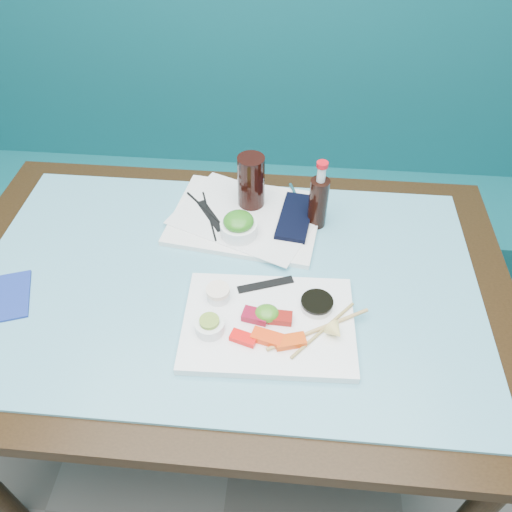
# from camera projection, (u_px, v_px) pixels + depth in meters

# --- Properties ---
(booth_bench) EXTENTS (3.00, 0.56, 1.17)m
(booth_bench) POSITION_uv_depth(u_px,v_px,m) (256.00, 191.00, 2.07)
(booth_bench) COLOR #0D5158
(booth_bench) RESTS_ON ground
(dining_table) EXTENTS (1.40, 0.90, 0.75)m
(dining_table) POSITION_uv_depth(u_px,v_px,m) (227.00, 303.00, 1.28)
(dining_table) COLOR black
(dining_table) RESTS_ON ground
(glass_top) EXTENTS (1.22, 0.76, 0.01)m
(glass_top) POSITION_uv_depth(u_px,v_px,m) (226.00, 280.00, 1.22)
(glass_top) COLOR #5BA3B7
(glass_top) RESTS_ON dining_table
(sashimi_plate) EXTENTS (0.39, 0.28, 0.02)m
(sashimi_plate) POSITION_uv_depth(u_px,v_px,m) (269.00, 324.00, 1.11)
(sashimi_plate) COLOR white
(sashimi_plate) RESTS_ON glass_top
(salmon_left) EXTENTS (0.06, 0.04, 0.01)m
(salmon_left) POSITION_uv_depth(u_px,v_px,m) (243.00, 338.00, 1.06)
(salmon_left) COLOR #F50C09
(salmon_left) RESTS_ON sashimi_plate
(salmon_mid) EXTENTS (0.07, 0.05, 0.02)m
(salmon_mid) POSITION_uv_depth(u_px,v_px,m) (267.00, 338.00, 1.06)
(salmon_mid) COLOR #FE390A
(salmon_mid) RESTS_ON sashimi_plate
(salmon_right) EXTENTS (0.07, 0.05, 0.02)m
(salmon_right) POSITION_uv_depth(u_px,v_px,m) (290.00, 341.00, 1.05)
(salmon_right) COLOR #EE4409
(salmon_right) RESTS_ON sashimi_plate
(tuna_left) EXTENTS (0.06, 0.05, 0.02)m
(tuna_left) POSITION_uv_depth(u_px,v_px,m) (255.00, 316.00, 1.10)
(tuna_left) COLOR maroon
(tuna_left) RESTS_ON sashimi_plate
(tuna_right) EXTENTS (0.05, 0.03, 0.02)m
(tuna_right) POSITION_uv_depth(u_px,v_px,m) (280.00, 318.00, 1.10)
(tuna_right) COLOR maroon
(tuna_right) RESTS_ON sashimi_plate
(seaweed_garnish) EXTENTS (0.06, 0.06, 0.03)m
(seaweed_garnish) POSITION_uv_depth(u_px,v_px,m) (267.00, 313.00, 1.10)
(seaweed_garnish) COLOR #3F881F
(seaweed_garnish) RESTS_ON sashimi_plate
(ramekin_wasabi) EXTENTS (0.07, 0.07, 0.03)m
(ramekin_wasabi) POSITION_uv_depth(u_px,v_px,m) (210.00, 326.00, 1.08)
(ramekin_wasabi) COLOR white
(ramekin_wasabi) RESTS_ON sashimi_plate
(wasabi_fill) EXTENTS (0.05, 0.05, 0.01)m
(wasabi_fill) POSITION_uv_depth(u_px,v_px,m) (209.00, 321.00, 1.06)
(wasabi_fill) COLOR olive
(wasabi_fill) RESTS_ON ramekin_wasabi
(ramekin_ginger) EXTENTS (0.07, 0.07, 0.02)m
(ramekin_ginger) POSITION_uv_depth(u_px,v_px,m) (218.00, 295.00, 1.14)
(ramekin_ginger) COLOR white
(ramekin_ginger) RESTS_ON sashimi_plate
(ginger_fill) EXTENTS (0.06, 0.06, 0.01)m
(ginger_fill) POSITION_uv_depth(u_px,v_px,m) (218.00, 290.00, 1.13)
(ginger_fill) COLOR #FFE9D1
(ginger_fill) RESTS_ON ramekin_ginger
(soy_dish) EXTENTS (0.10, 0.10, 0.01)m
(soy_dish) POSITION_uv_depth(u_px,v_px,m) (317.00, 305.00, 1.12)
(soy_dish) COLOR silver
(soy_dish) RESTS_ON sashimi_plate
(soy_fill) EXTENTS (0.10, 0.10, 0.01)m
(soy_fill) POSITION_uv_depth(u_px,v_px,m) (317.00, 302.00, 1.12)
(soy_fill) COLOR black
(soy_fill) RESTS_ON soy_dish
(lemon_wedge) EXTENTS (0.05, 0.05, 0.04)m
(lemon_wedge) POSITION_uv_depth(u_px,v_px,m) (336.00, 332.00, 1.06)
(lemon_wedge) COLOR #FFE478
(lemon_wedge) RESTS_ON sashimi_plate
(chopstick_sleeve) EXTENTS (0.13, 0.07, 0.00)m
(chopstick_sleeve) POSITION_uv_depth(u_px,v_px,m) (266.00, 285.00, 1.17)
(chopstick_sleeve) COLOR black
(chopstick_sleeve) RESTS_ON sashimi_plate
(wooden_chopstick_a) EXTENTS (0.22, 0.13, 0.01)m
(wooden_chopstick_a) POSITION_uv_depth(u_px,v_px,m) (319.00, 329.00, 1.08)
(wooden_chopstick_a) COLOR tan
(wooden_chopstick_a) RESTS_ON sashimi_plate
(wooden_chopstick_b) EXTENTS (0.14, 0.16, 0.01)m
(wooden_chopstick_b) POSITION_uv_depth(u_px,v_px,m) (323.00, 330.00, 1.08)
(wooden_chopstick_b) COLOR #A28A4C
(wooden_chopstick_b) RESTS_ON sashimi_plate
(serving_tray) EXTENTS (0.43, 0.35, 0.01)m
(serving_tray) POSITION_uv_depth(u_px,v_px,m) (246.00, 218.00, 1.36)
(serving_tray) COLOR white
(serving_tray) RESTS_ON glass_top
(paper_placemat) EXTENTS (0.43, 0.38, 0.00)m
(paper_placemat) POSITION_uv_depth(u_px,v_px,m) (246.00, 216.00, 1.36)
(paper_placemat) COLOR white
(paper_placemat) RESTS_ON serving_tray
(seaweed_bowl) EXTENTS (0.13, 0.13, 0.04)m
(seaweed_bowl) POSITION_uv_depth(u_px,v_px,m) (239.00, 229.00, 1.29)
(seaweed_bowl) COLOR white
(seaweed_bowl) RESTS_ON serving_tray
(seaweed_salad) EXTENTS (0.08, 0.08, 0.04)m
(seaweed_salad) POSITION_uv_depth(u_px,v_px,m) (239.00, 221.00, 1.27)
(seaweed_salad) COLOR #2C771B
(seaweed_salad) RESTS_ON seaweed_bowl
(cola_glass) EXTENTS (0.09, 0.09, 0.15)m
(cola_glass) POSITION_uv_depth(u_px,v_px,m) (251.00, 182.00, 1.34)
(cola_glass) COLOR black
(cola_glass) RESTS_ON serving_tray
(navy_pouch) EXTENTS (0.11, 0.20, 0.01)m
(navy_pouch) POSITION_uv_depth(u_px,v_px,m) (295.00, 217.00, 1.34)
(navy_pouch) COLOR black
(navy_pouch) RESTS_ON serving_tray
(fork) EXTENTS (0.04, 0.08, 0.01)m
(fork) POSITION_uv_depth(u_px,v_px,m) (295.00, 193.00, 1.42)
(fork) COLOR white
(fork) RESTS_ON serving_tray
(black_chopstick_a) EXTENTS (0.07, 0.20, 0.01)m
(black_chopstick_a) POSITION_uv_depth(u_px,v_px,m) (209.00, 215.00, 1.36)
(black_chopstick_a) COLOR black
(black_chopstick_a) RESTS_ON serving_tray
(black_chopstick_b) EXTENTS (0.17, 0.19, 0.01)m
(black_chopstick_b) POSITION_uv_depth(u_px,v_px,m) (212.00, 215.00, 1.35)
(black_chopstick_b) COLOR black
(black_chopstick_b) RESTS_ON serving_tray
(tray_sleeve) EXTENTS (0.10, 0.13, 0.00)m
(tray_sleeve) POSITION_uv_depth(u_px,v_px,m) (211.00, 216.00, 1.36)
(tray_sleeve) COLOR black
(tray_sleeve) RESTS_ON serving_tray
(cola_bottle_body) EXTENTS (0.06, 0.06, 0.14)m
(cola_bottle_body) POSITION_uv_depth(u_px,v_px,m) (318.00, 203.00, 1.31)
(cola_bottle_body) COLOR black
(cola_bottle_body) RESTS_ON glass_top
(cola_bottle_neck) EXTENTS (0.03, 0.03, 0.04)m
(cola_bottle_neck) POSITION_uv_depth(u_px,v_px,m) (321.00, 174.00, 1.24)
(cola_bottle_neck) COLOR silver
(cola_bottle_neck) RESTS_ON cola_bottle_body
(cola_bottle_cap) EXTENTS (0.04, 0.04, 0.01)m
(cola_bottle_cap) POSITION_uv_depth(u_px,v_px,m) (322.00, 165.00, 1.22)
(cola_bottle_cap) COLOR red
(cola_bottle_cap) RESTS_ON cola_bottle_neck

